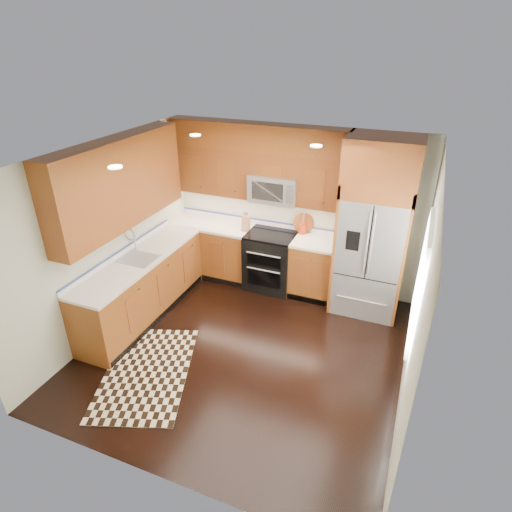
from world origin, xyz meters
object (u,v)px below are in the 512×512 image
at_px(rug, 147,372).
at_px(refrigerator, 374,229).
at_px(range, 271,261).
at_px(utensil_crock, 302,226).
at_px(knife_block, 246,223).

bearing_deg(rug, refrigerator, 27.88).
distance_m(range, utensil_crock, 0.77).
bearing_deg(refrigerator, range, 178.60).
xyz_separation_m(range, rug, (-0.71, -2.52, -0.46)).
height_order(knife_block, utensil_crock, utensil_crock).
height_order(range, rug, range).
height_order(refrigerator, knife_block, refrigerator).
relative_size(refrigerator, utensil_crock, 7.54).
bearing_deg(knife_block, refrigerator, -1.79).
bearing_deg(rug, knife_block, 64.18).
bearing_deg(refrigerator, knife_block, 178.21).
xyz_separation_m(rug, knife_block, (0.27, 2.54, 1.06)).
relative_size(refrigerator, rug, 1.54).
bearing_deg(knife_block, range, -3.14).
xyz_separation_m(refrigerator, utensil_crock, (-1.11, 0.26, -0.24)).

